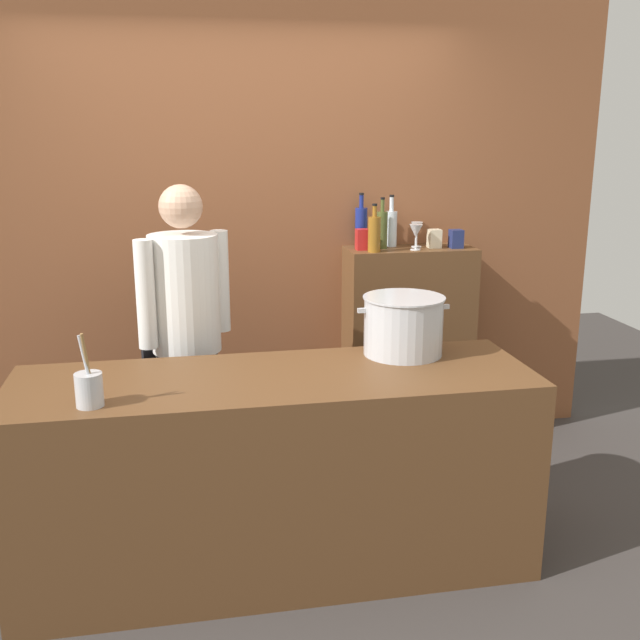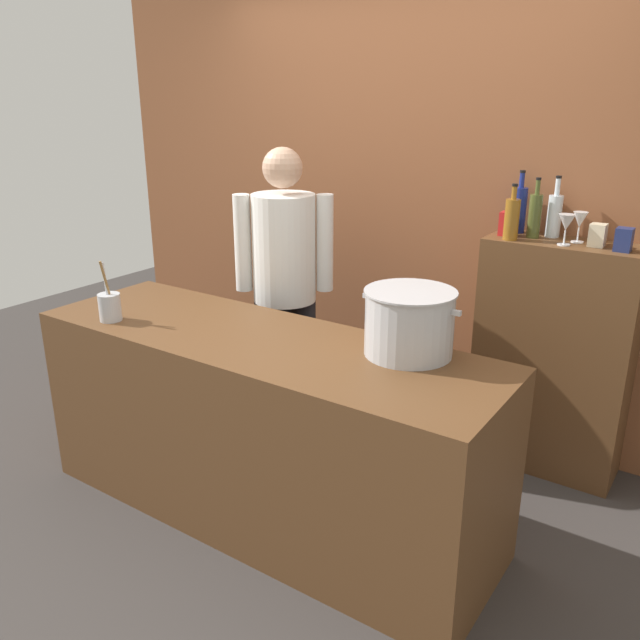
% 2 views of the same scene
% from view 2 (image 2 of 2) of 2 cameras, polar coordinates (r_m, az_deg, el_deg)
% --- Properties ---
extents(ground_plane, '(8.00, 8.00, 0.00)m').
position_cam_2_polar(ground_plane, '(3.31, -4.76, -16.26)').
color(ground_plane, '#383330').
extents(brick_back_panel, '(4.40, 0.10, 3.00)m').
position_cam_2_polar(brick_back_panel, '(3.90, 7.94, 12.93)').
color(brick_back_panel, brown).
rests_on(brick_back_panel, ground_plane).
extents(prep_counter, '(2.22, 0.70, 0.90)m').
position_cam_2_polar(prep_counter, '(3.07, -4.99, -9.42)').
color(prep_counter, brown).
rests_on(prep_counter, ground_plane).
extents(bar_cabinet, '(0.76, 0.32, 1.23)m').
position_cam_2_polar(bar_cabinet, '(3.59, 19.65, -3.21)').
color(bar_cabinet, brown).
rests_on(bar_cabinet, ground_plane).
extents(chef, '(0.46, 0.41, 1.66)m').
position_cam_2_polar(chef, '(3.56, -3.13, 3.70)').
color(chef, black).
rests_on(chef, ground_plane).
extents(stockpot_large, '(0.43, 0.38, 0.27)m').
position_cam_2_polar(stockpot_large, '(2.67, 7.82, -0.23)').
color(stockpot_large, '#B7BABF').
rests_on(stockpot_large, prep_counter).
extents(utensil_crock, '(0.10, 0.10, 0.29)m').
position_cam_2_polar(utensil_crock, '(3.22, -17.93, 1.15)').
color(utensil_crock, '#B7BABF').
rests_on(utensil_crock, prep_counter).
extents(wine_bottle_clear, '(0.07, 0.07, 0.30)m').
position_cam_2_polar(wine_bottle_clear, '(3.50, 19.83, 8.67)').
color(wine_bottle_clear, silver).
rests_on(wine_bottle_clear, bar_cabinet).
extents(wine_bottle_olive, '(0.06, 0.06, 0.30)m').
position_cam_2_polar(wine_bottle_olive, '(3.45, 18.29, 8.74)').
color(wine_bottle_olive, '#475123').
rests_on(wine_bottle_olive, bar_cabinet).
extents(wine_bottle_amber, '(0.07, 0.07, 0.27)m').
position_cam_2_polar(wine_bottle_amber, '(3.37, 16.45, 8.53)').
color(wine_bottle_amber, '#8C5919').
rests_on(wine_bottle_amber, bar_cabinet).
extents(wine_bottle_cobalt, '(0.07, 0.07, 0.32)m').
position_cam_2_polar(wine_bottle_cobalt, '(3.56, 17.03, 9.29)').
color(wine_bottle_cobalt, navy).
rests_on(wine_bottle_cobalt, bar_cabinet).
extents(wine_glass_wide, '(0.07, 0.07, 0.15)m').
position_cam_2_polar(wine_glass_wide, '(3.41, 21.80, 8.05)').
color(wine_glass_wide, silver).
rests_on(wine_glass_wide, bar_cabinet).
extents(wine_glass_tall, '(0.08, 0.08, 0.15)m').
position_cam_2_polar(wine_glass_tall, '(3.32, 20.76, 7.91)').
color(wine_glass_tall, silver).
rests_on(wine_glass_tall, bar_cabinet).
extents(spice_tin_red, '(0.07, 0.07, 0.12)m').
position_cam_2_polar(spice_tin_red, '(3.47, 16.09, 8.10)').
color(spice_tin_red, red).
rests_on(spice_tin_red, bar_cabinet).
extents(spice_tin_cream, '(0.07, 0.07, 0.11)m').
position_cam_2_polar(spice_tin_cream, '(3.36, 23.13, 6.84)').
color(spice_tin_cream, beige).
rests_on(spice_tin_cream, bar_cabinet).
extents(spice_tin_navy, '(0.07, 0.07, 0.11)m').
position_cam_2_polar(spice_tin_navy, '(3.31, 25.06, 6.39)').
color(spice_tin_navy, navy).
rests_on(spice_tin_navy, bar_cabinet).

